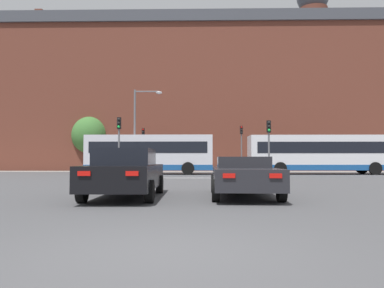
% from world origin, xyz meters
% --- Properties ---
extents(ground_plane, '(400.00, 400.00, 0.00)m').
position_xyz_m(ground_plane, '(0.00, 0.00, 0.00)').
color(ground_plane, '#474749').
extents(stop_line_strip, '(7.20, 0.30, 0.01)m').
position_xyz_m(stop_line_strip, '(0.00, 19.49, 0.00)').
color(stop_line_strip, silver).
rests_on(stop_line_strip, ground_plane).
extents(far_pavement, '(68.00, 2.50, 0.01)m').
position_xyz_m(far_pavement, '(0.00, 32.90, 0.01)').
color(far_pavement, gray).
rests_on(far_pavement, ground_plane).
extents(brick_civic_building, '(44.62, 13.59, 23.62)m').
position_xyz_m(brick_civic_building, '(-0.98, 41.79, 8.91)').
color(brick_civic_building, brown).
rests_on(brick_civic_building, ground_plane).
extents(car_saloon_left, '(2.13, 4.97, 1.53)m').
position_xyz_m(car_saloon_left, '(-1.83, 6.94, 0.78)').
color(car_saloon_left, black).
rests_on(car_saloon_left, ground_plane).
extents(car_roadster_right, '(2.15, 4.97, 1.28)m').
position_xyz_m(car_roadster_right, '(1.90, 7.31, 0.67)').
color(car_roadster_right, '#232328').
rests_on(car_roadster_right, ground_plane).
extents(bus_crossing_lead, '(10.18, 2.71, 3.16)m').
position_xyz_m(bus_crossing_lead, '(-3.57, 25.69, 1.70)').
color(bus_crossing_lead, silver).
rests_on(bus_crossing_lead, ground_plane).
extents(bus_crossing_trailing, '(11.94, 2.68, 3.15)m').
position_xyz_m(bus_crossing_trailing, '(10.53, 25.97, 1.69)').
color(bus_crossing_trailing, silver).
rests_on(bus_crossing_trailing, ground_plane).
extents(traffic_light_far_left, '(0.26, 0.31, 4.33)m').
position_xyz_m(traffic_light_far_left, '(-5.11, 32.14, 2.90)').
color(traffic_light_far_left, slate).
rests_on(traffic_light_far_left, ground_plane).
extents(traffic_light_far_right, '(0.26, 0.31, 4.54)m').
position_xyz_m(traffic_light_far_right, '(4.63, 32.19, 3.03)').
color(traffic_light_far_right, slate).
rests_on(traffic_light_far_right, ground_plane).
extents(traffic_light_near_left, '(0.26, 0.31, 4.09)m').
position_xyz_m(traffic_light_near_left, '(-5.02, 20.60, 2.76)').
color(traffic_light_near_left, slate).
rests_on(traffic_light_near_left, ground_plane).
extents(traffic_light_near_right, '(0.26, 0.31, 3.79)m').
position_xyz_m(traffic_light_near_right, '(5.09, 20.04, 2.57)').
color(traffic_light_near_right, slate).
rests_on(traffic_light_near_right, ground_plane).
extents(street_lamp_junction, '(2.29, 0.36, 6.85)m').
position_xyz_m(street_lamp_junction, '(-4.33, 25.17, 4.23)').
color(street_lamp_junction, slate).
rests_on(street_lamp_junction, ground_plane).
extents(pedestrian_waiting, '(0.45, 0.33, 1.72)m').
position_xyz_m(pedestrian_waiting, '(-5.84, 33.05, 1.01)').
color(pedestrian_waiting, brown).
rests_on(pedestrian_waiting, ground_plane).
extents(pedestrian_walking_east, '(0.38, 0.46, 1.79)m').
position_xyz_m(pedestrian_walking_east, '(7.28, 33.54, 1.06)').
color(pedestrian_walking_east, black).
rests_on(pedestrian_walking_east, ground_plane).
extents(pedestrian_walking_west, '(0.44, 0.31, 1.76)m').
position_xyz_m(pedestrian_walking_west, '(-9.93, 32.16, 1.04)').
color(pedestrian_walking_west, brown).
rests_on(pedestrian_walking_west, ground_plane).
extents(tree_by_building, '(3.89, 3.89, 5.91)m').
position_xyz_m(tree_by_building, '(-11.50, 35.75, 3.86)').
color(tree_by_building, '#4C3823').
rests_on(tree_by_building, ground_plane).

